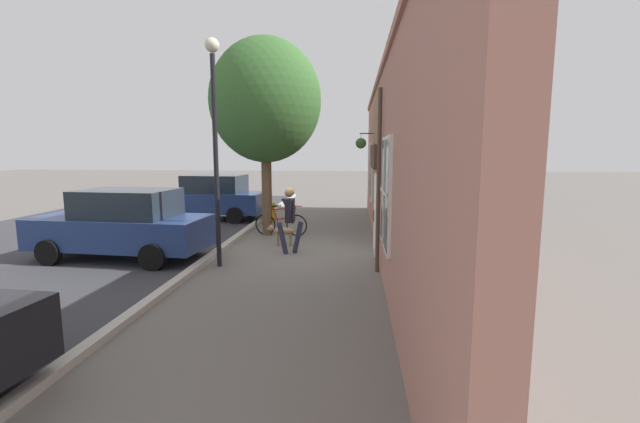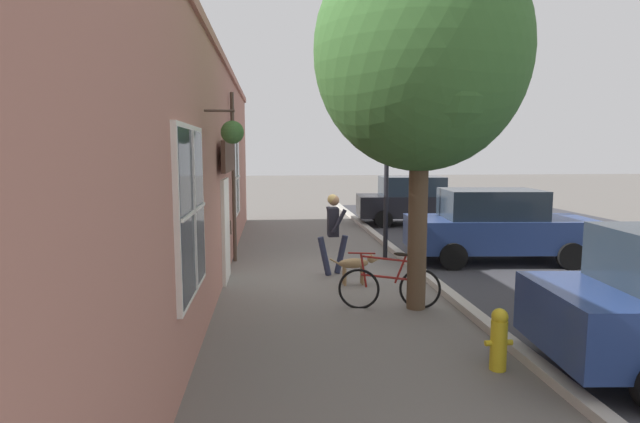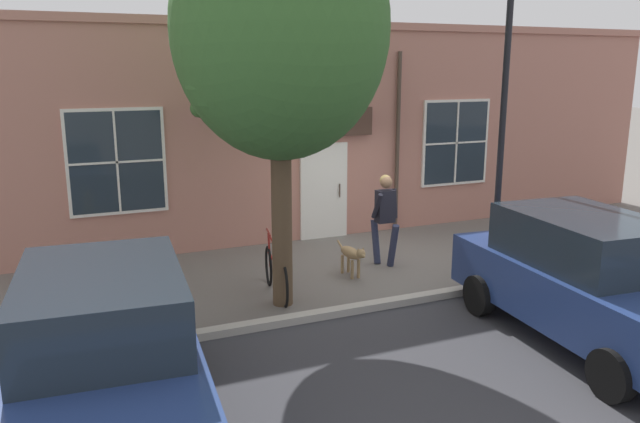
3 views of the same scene
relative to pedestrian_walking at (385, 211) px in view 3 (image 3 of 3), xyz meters
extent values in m
plane|color=#66605B|center=(-0.09, -0.14, -1.06)|extent=(90.00, 90.00, 0.00)
cube|color=#B2ADA3|center=(1.91, -0.14, -1.00)|extent=(0.20, 28.00, 0.12)
cube|color=#B27566|center=(-2.44, -0.14, 1.18)|extent=(0.30, 18.00, 4.48)
cube|color=#B27566|center=(-2.44, -0.14, 3.50)|extent=(0.42, 18.00, 0.16)
cube|color=white|center=(-2.27, -0.27, -0.01)|extent=(0.10, 1.10, 2.10)
cube|color=#232D38|center=(-2.24, -0.27, -0.06)|extent=(0.03, 0.90, 1.90)
cylinder|color=#47382D|center=(-2.18, 0.08, -0.01)|extent=(0.03, 0.03, 0.30)
cube|color=#4C3328|center=(-2.17, -0.27, 1.49)|extent=(0.08, 2.20, 0.60)
cylinder|color=#47382D|center=(-2.21, 1.54, 0.96)|extent=(0.09, 0.09, 4.03)
cylinder|color=#47382D|center=(-2.05, -3.02, 2.18)|extent=(0.44, 0.04, 0.04)
cylinder|color=#47382D|center=(-1.87, -3.02, 2.00)|extent=(0.01, 0.01, 0.34)
cone|color=#2D2823|center=(-1.87, -3.02, 1.78)|extent=(0.32, 0.32, 0.18)
sphere|color=#3D6B33|center=(-1.87, -3.02, 1.87)|extent=(0.34, 0.34, 0.34)
cube|color=white|center=(-2.27, -4.54, 0.89)|extent=(0.08, 1.82, 2.02)
cube|color=#232D38|center=(-2.24, -4.54, 0.89)|extent=(0.03, 1.70, 1.90)
cube|color=white|center=(-2.22, -4.54, 0.89)|extent=(0.04, 0.04, 1.90)
cube|color=white|center=(-2.22, -4.54, 0.89)|extent=(0.04, 1.70, 0.04)
cube|color=white|center=(-2.27, 3.15, 0.89)|extent=(0.08, 1.82, 2.02)
cube|color=#232D38|center=(-2.24, 3.15, 0.89)|extent=(0.03, 1.70, 1.90)
cube|color=white|center=(-2.22, 3.15, 0.89)|extent=(0.04, 0.04, 1.90)
cube|color=white|center=(-2.22, 3.15, 0.89)|extent=(0.04, 1.70, 0.04)
cylinder|color=#282D47|center=(0.19, 0.08, -0.64)|extent=(0.30, 0.13, 0.85)
cylinder|color=#282D47|center=(-0.20, -0.08, -0.64)|extent=(0.30, 0.13, 0.85)
cube|color=black|center=(0.00, 0.00, 0.09)|extent=(0.22, 0.34, 0.61)
sphere|color=#936B4C|center=(0.02, 0.00, 0.55)|extent=(0.23, 0.23, 0.23)
sphere|color=tan|center=(-0.01, 0.00, 0.58)|extent=(0.22, 0.22, 0.22)
cylinder|color=black|center=(-0.04, 0.23, 0.12)|extent=(0.16, 0.08, 0.57)
cylinder|color=black|center=(0.10, -0.23, 0.14)|extent=(0.33, 0.09, 0.52)
ellipsoid|color=#997A51|center=(0.31, -0.87, -0.63)|extent=(0.62, 0.26, 0.20)
cylinder|color=#997A51|center=(0.48, -0.79, -0.89)|extent=(0.06, 0.06, 0.35)
cylinder|color=#997A51|center=(0.49, -0.92, -0.89)|extent=(0.06, 0.06, 0.35)
cylinder|color=#997A51|center=(0.12, -0.81, -0.89)|extent=(0.06, 0.06, 0.35)
cylinder|color=#997A51|center=(0.13, -0.95, -0.89)|extent=(0.06, 0.06, 0.35)
sphere|color=#997A51|center=(0.67, -0.85, -0.55)|extent=(0.17, 0.17, 0.17)
cone|color=#997A51|center=(0.78, -0.84, -0.57)|extent=(0.11, 0.10, 0.09)
cone|color=#997A51|center=(0.66, -0.80, -0.47)|extent=(0.06, 0.06, 0.07)
cone|color=#997A51|center=(0.66, -0.90, -0.47)|extent=(0.06, 0.06, 0.07)
cylinder|color=#997A51|center=(-0.08, -0.89, -0.58)|extent=(0.21, 0.05, 0.14)
cylinder|color=brown|center=(1.12, -2.47, 0.45)|extent=(0.32, 0.32, 3.02)
ellipsoid|color=#38662D|center=(1.12, -2.47, 3.18)|extent=(3.49, 3.14, 3.83)
sphere|color=#38662D|center=(1.24, -3.01, 2.57)|extent=(1.81, 1.81, 1.81)
torus|color=black|center=(0.15, -2.38, -0.73)|extent=(0.70, 0.19, 0.70)
torus|color=black|center=(1.19, -2.47, -0.73)|extent=(0.70, 0.19, 0.70)
cylinder|color=maroon|center=(0.67, -2.42, -0.53)|extent=(0.99, 0.13, 0.15)
cylinder|color=maroon|center=(0.85, -2.44, -0.39)|extent=(0.21, 0.05, 0.48)
cylinder|color=maroon|center=(0.62, -2.42, -0.21)|extent=(0.83, 0.11, 0.13)
cylinder|color=maroon|center=(0.23, -2.38, -0.41)|extent=(0.13, 0.05, 0.58)
cylinder|color=maroon|center=(0.19, -2.38, -0.11)|extent=(0.46, 0.12, 0.03)
ellipsoid|color=black|center=(0.85, -2.44, -0.13)|extent=(0.25, 0.12, 0.09)
cube|color=navy|center=(3.99, -5.36, -0.37)|extent=(4.43, 2.10, 0.76)
cube|color=#1E2833|center=(3.78, -5.34, 0.35)|extent=(2.35, 1.73, 0.68)
cylinder|color=black|center=(2.73, -4.37, -0.75)|extent=(0.63, 0.23, 0.62)
cylinder|color=black|center=(2.59, -6.13, -0.75)|extent=(0.63, 0.23, 0.62)
cube|color=navy|center=(4.13, 0.88, -0.37)|extent=(4.43, 2.10, 0.76)
cube|color=#1E2833|center=(3.92, 0.90, 0.35)|extent=(2.35, 1.73, 0.68)
cylinder|color=black|center=(5.39, -0.10, -0.75)|extent=(0.63, 0.23, 0.62)
cylinder|color=black|center=(2.87, 1.87, -0.75)|extent=(0.63, 0.23, 0.62)
cylinder|color=black|center=(2.73, 0.11, -0.75)|extent=(0.63, 0.23, 0.62)
cylinder|color=black|center=(1.47, 1.39, 1.35)|extent=(0.11, 0.11, 4.82)
cylinder|color=gold|center=(1.42, -4.93, -0.75)|extent=(0.20, 0.20, 0.62)
sphere|color=gold|center=(1.42, -4.93, -0.39)|extent=(0.20, 0.20, 0.20)
cylinder|color=gold|center=(1.54, -4.93, -0.72)|extent=(0.10, 0.07, 0.07)
cylinder|color=gold|center=(1.30, -4.93, -0.72)|extent=(0.10, 0.07, 0.07)
camera|label=1|loc=(-1.69, 10.97, 1.66)|focal=24.00mm
camera|label=2|loc=(-1.30, -10.51, 1.59)|focal=28.00mm
camera|label=3|loc=(9.96, -5.67, 2.64)|focal=35.00mm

